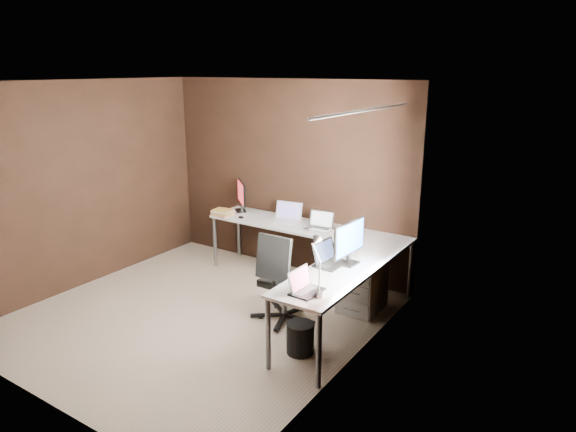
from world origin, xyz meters
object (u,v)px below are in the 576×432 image
object	(u,v)px
laptop_black_big	(329,259)
laptop_black_small	(304,287)
book_stack	(223,212)
desk_lamp	(317,258)
monitor_right	(349,240)
wastebasket	(300,338)
drawer_pedestal	(362,284)
laptop_white	(287,217)
office_chair	(282,294)
laptop_silver	(320,225)
monitor_left	(241,194)

from	to	relation	value
laptop_black_big	laptop_black_small	xyz separation A→B (m)	(0.14, -0.70, -0.01)
book_stack	desk_lamp	world-z (taller)	desk_lamp
monitor_right	wastebasket	world-z (taller)	monitor_right
drawer_pedestal	book_stack	distance (m)	2.19
monitor_right	desk_lamp	world-z (taller)	desk_lamp
laptop_white	laptop_black_big	bearing A→B (deg)	-49.97
office_chair	laptop_black_small	bearing A→B (deg)	-45.13
monitor_right	laptop_black_big	distance (m)	0.28
laptop_silver	laptop_black_big	size ratio (longest dim) A/B	0.93
drawer_pedestal	desk_lamp	size ratio (longest dim) A/B	1.15
laptop_white	laptop_black_big	size ratio (longest dim) A/B	1.07
book_stack	laptop_silver	bearing A→B (deg)	7.76
laptop_black_small	office_chair	bearing A→B (deg)	48.23
laptop_white	laptop_silver	bearing A→B (deg)	-14.66
laptop_silver	office_chair	size ratio (longest dim) A/B	0.34
monitor_right	desk_lamp	size ratio (longest dim) A/B	1.04
monitor_left	laptop_black_small	bearing A→B (deg)	2.57
laptop_black_small	wastebasket	xyz separation A→B (m)	(-0.14, 0.16, -0.62)
wastebasket	laptop_black_small	bearing A→B (deg)	-49.72
drawer_pedestal	monitor_left	xyz separation A→B (m)	(-2.05, 0.46, 0.66)
monitor_right	office_chair	size ratio (longest dim) A/B	0.54
desk_lamp	wastebasket	distance (m)	0.94
drawer_pedestal	laptop_black_small	size ratio (longest dim) A/B	1.92
desk_lamp	office_chair	size ratio (longest dim) A/B	0.52
laptop_white	office_chair	distance (m)	1.36
laptop_white	office_chair	world-z (taller)	office_chair
desk_lamp	office_chair	distance (m)	1.24
laptop_black_big	laptop_black_small	distance (m)	0.72
monitor_left	book_stack	xyz separation A→B (m)	(-0.08, -0.31, -0.20)
laptop_white	desk_lamp	distance (m)	2.22
monitor_left	laptop_black_small	world-z (taller)	monitor_left
monitor_right	book_stack	bearing A→B (deg)	76.88
laptop_white	laptop_black_big	world-z (taller)	laptop_white
laptop_black_big	laptop_black_small	world-z (taller)	laptop_black_big
drawer_pedestal	laptop_black_small	world-z (taller)	laptop_black_small
monitor_left	office_chair	distance (m)	1.96
laptop_silver	laptop_black_big	distance (m)	1.17
wastebasket	drawer_pedestal	bearing A→B (deg)	85.39
desk_lamp	laptop_silver	bearing A→B (deg)	102.92
laptop_white	laptop_silver	size ratio (longest dim) A/B	1.16
drawer_pedestal	office_chair	distance (m)	0.93
laptop_white	laptop_silver	distance (m)	0.52
laptop_black_big	office_chair	distance (m)	0.71
monitor_right	laptop_silver	bearing A→B (deg)	47.52
laptop_silver	book_stack	size ratio (longest dim) A/B	1.23
book_stack	laptop_black_big	bearing A→B (deg)	-20.91
book_stack	laptop_black_small	bearing A→B (deg)	-34.18
monitor_right	office_chair	xyz separation A→B (m)	(-0.68, -0.17, -0.69)
drawer_pedestal	wastebasket	xyz separation A→B (m)	(-0.09, -1.17, -0.15)
laptop_black_big	desk_lamp	size ratio (longest dim) A/B	0.71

